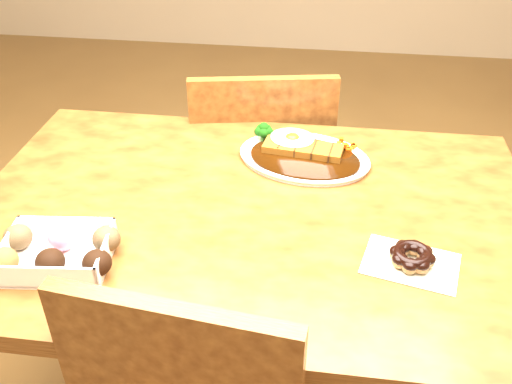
# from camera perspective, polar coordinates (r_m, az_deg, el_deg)

# --- Properties ---
(table) EXTENTS (1.20, 0.80, 0.75)m
(table) POSITION_cam_1_polar(r_m,az_deg,el_deg) (1.27, -0.54, -5.32)
(table) COLOR #46200E
(table) RESTS_ON ground
(chair_far) EXTENTS (0.49, 0.49, 0.87)m
(chair_far) POSITION_cam_1_polar(r_m,az_deg,el_deg) (1.80, 0.43, 1.38)
(chair_far) COLOR #46200E
(chair_far) RESTS_ON ground
(katsu_curry_plate) EXTENTS (0.35, 0.28, 0.06)m
(katsu_curry_plate) POSITION_cam_1_polar(r_m,az_deg,el_deg) (1.37, 4.66, 3.85)
(katsu_curry_plate) COLOR white
(katsu_curry_plate) RESTS_ON table
(donut_box) EXTENTS (0.23, 0.17, 0.05)m
(donut_box) POSITION_cam_1_polar(r_m,az_deg,el_deg) (1.12, -19.31, -5.58)
(donut_box) COLOR white
(donut_box) RESTS_ON table
(pon_de_ring) EXTENTS (0.20, 0.16, 0.03)m
(pon_de_ring) POSITION_cam_1_polar(r_m,az_deg,el_deg) (1.10, 15.33, -6.29)
(pon_de_ring) COLOR silver
(pon_de_ring) RESTS_ON table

